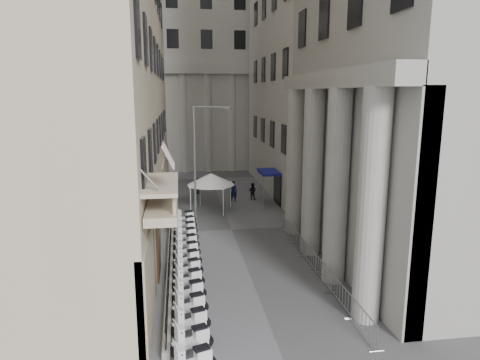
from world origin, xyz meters
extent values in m
cube|color=#AEABA5|center=(0.00, 48.00, 15.00)|extent=(22.00, 10.00, 30.00)
cylinder|color=white|center=(-2.81, 23.81, 1.08)|extent=(0.06, 0.06, 2.16)
cylinder|color=white|center=(-0.06, 23.81, 1.08)|extent=(0.06, 0.06, 2.16)
cylinder|color=white|center=(-2.81, 26.55, 1.08)|extent=(0.06, 0.06, 2.16)
cylinder|color=white|center=(-0.06, 26.55, 1.08)|extent=(0.06, 0.06, 2.16)
cube|color=silver|center=(-1.44, 25.18, 2.20)|extent=(2.94, 2.94, 0.12)
cone|color=silver|center=(-1.44, 25.18, 2.69)|extent=(3.92, 3.92, 0.98)
cylinder|color=gray|center=(-2.50, 21.26, 4.36)|extent=(0.16, 0.16, 8.73)
cylinder|color=gray|center=(-1.29, 20.75, 8.73)|extent=(2.46, 1.13, 0.12)
cube|color=gray|center=(-0.19, 20.28, 8.68)|extent=(0.60, 0.43, 0.16)
cube|color=black|center=(-4.20, 21.96, 0.85)|extent=(0.40, 0.83, 1.69)
cube|color=#19E54C|center=(-4.07, 21.93, 1.03)|extent=(0.16, 0.60, 0.94)
imported|color=black|center=(1.17, 27.41, 0.95)|extent=(0.81, 0.67, 1.90)
imported|color=black|center=(3.00, 27.80, 0.79)|extent=(0.95, 0.87, 1.58)
imported|color=black|center=(-2.00, 30.72, 0.81)|extent=(0.92, 0.76, 1.62)
camera|label=1|loc=(-3.61, -10.24, 9.71)|focal=32.00mm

